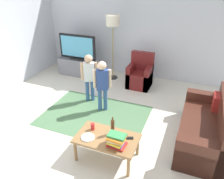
{
  "coord_description": "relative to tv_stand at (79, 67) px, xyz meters",
  "views": [
    {
      "loc": [
        1.52,
        -3.19,
        2.79
      ],
      "look_at": [
        0.0,
        0.6,
        0.65
      ],
      "focal_mm": 36.59,
      "sensor_mm": 36.0,
      "label": 1
    }
  ],
  "objects": [
    {
      "name": "child_center",
      "position": [
        1.44,
        -1.53,
        0.45
      ],
      "size": [
        0.35,
        0.23,
        1.15
      ],
      "color": "#33598C",
      "rests_on": "ground"
    },
    {
      "name": "armchair",
      "position": [
        1.88,
        -0.04,
        0.05
      ],
      "size": [
        0.6,
        0.6,
        0.9
      ],
      "color": "maroon",
      "rests_on": "ground"
    },
    {
      "name": "soda_can",
      "position": [
        1.8,
        -2.75,
        0.24
      ],
      "size": [
        0.07,
        0.07,
        0.12
      ],
      "primitive_type": "cylinder",
      "color": "red",
      "rests_on": "coffee_table"
    },
    {
      "name": "coffee_table",
      "position": [
        2.1,
        -2.85,
        0.13
      ],
      "size": [
        1.0,
        0.6,
        0.42
      ],
      "color": "olive",
      "rests_on": "ground"
    },
    {
      "name": "bottle",
      "position": [
        2.15,
        -2.73,
        0.31
      ],
      "size": [
        0.06,
        0.06,
        0.32
      ],
      "color": "#4C3319",
      "rests_on": "coffee_table"
    },
    {
      "name": "wall_back",
      "position": [
        1.73,
        0.7,
        1.11
      ],
      "size": [
        6.0,
        0.12,
        2.7
      ],
      "primitive_type": "cube",
      "color": "silver",
      "rests_on": "ground"
    },
    {
      "name": "plate",
      "position": [
        1.83,
        -2.97,
        0.18
      ],
      "size": [
        0.22,
        0.22,
        0.02
      ],
      "color": "white",
      "rests_on": "coffee_table"
    },
    {
      "name": "tv_stand",
      "position": [
        0.0,
        0.0,
        0.0
      ],
      "size": [
        1.2,
        0.44,
        0.5
      ],
      "color": "slate",
      "rests_on": "ground"
    },
    {
      "name": "book_stack",
      "position": [
        2.32,
        -2.97,
        0.28
      ],
      "size": [
        0.29,
        0.25,
        0.21
      ],
      "color": "red",
      "rests_on": "coffee_table"
    },
    {
      "name": "child_near_tv",
      "position": [
        0.99,
        -1.25,
        0.44
      ],
      "size": [
        0.35,
        0.23,
        1.15
      ],
      "color": "#33598C",
      "rests_on": "ground"
    },
    {
      "name": "area_rug",
      "position": [
        1.37,
        -1.81,
        -0.24
      ],
      "size": [
        2.2,
        1.6,
        0.01
      ],
      "primitive_type": "cube",
      "color": "#4C724C",
      "rests_on": "ground"
    },
    {
      "name": "floor_lamp",
      "position": [
        1.01,
        0.15,
        1.3
      ],
      "size": [
        0.36,
        0.36,
        1.78
      ],
      "color": "#262626",
      "rests_on": "ground"
    },
    {
      "name": "couch",
      "position": [
        3.63,
        -1.83,
        0.05
      ],
      "size": [
        0.8,
        1.8,
        0.86
      ],
      "color": "#472319",
      "rests_on": "ground"
    },
    {
      "name": "tv",
      "position": [
        -0.0,
        -0.02,
        0.6
      ],
      "size": [
        1.1,
        0.28,
        0.71
      ],
      "color": "black",
      "rests_on": "tv_stand"
    },
    {
      "name": "tv_remote",
      "position": [
        2.42,
        -2.75,
        0.19
      ],
      "size": [
        0.18,
        0.1,
        0.02
      ],
      "primitive_type": "cube",
      "rotation": [
        0.0,
        0.0,
        0.36
      ],
      "color": "black",
      "rests_on": "coffee_table"
    },
    {
      "name": "ground",
      "position": [
        1.73,
        -2.3,
        -0.24
      ],
      "size": [
        7.8,
        7.8,
        0.0
      ],
      "primitive_type": "plane",
      "color": "beige"
    }
  ]
}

